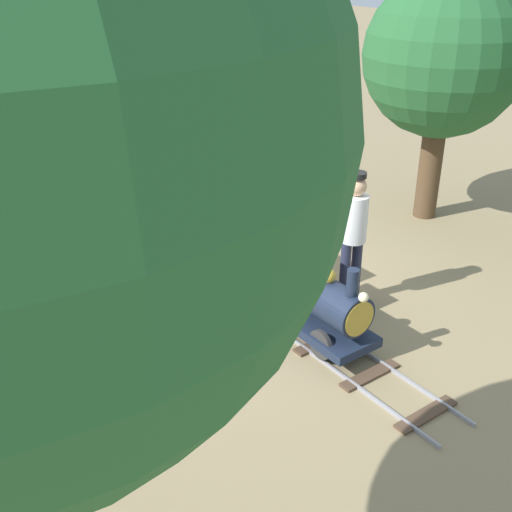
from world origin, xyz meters
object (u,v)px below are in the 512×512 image
Objects in this scene: conductor_person at (354,228)px; oak_tree_near at (444,57)px; passenger_car at (207,235)px; park_bench at (0,299)px; locomotive at (312,296)px.

oak_tree_near reaches higher than conductor_person.
passenger_car is at bearing -9.02° from oak_tree_near.
conductor_person is at bearing 24.01° from oak_tree_near.
conductor_person is at bearing 114.49° from passenger_car.
oak_tree_near reaches higher than passenger_car.
passenger_car reaches higher than park_bench.
locomotive is 4.41m from oak_tree_near.
oak_tree_near is (-2.82, -1.25, 1.46)m from conductor_person.
locomotive is 3.36m from park_bench.
conductor_person is 3.41m from oak_tree_near.
passenger_car is 1.67× the size of conductor_person.
oak_tree_near is at bearing 175.72° from park_bench.
locomotive is 1.00m from conductor_person.
locomotive reaches higher than passenger_car.
locomotive is at bearing 90.00° from passenger_car.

